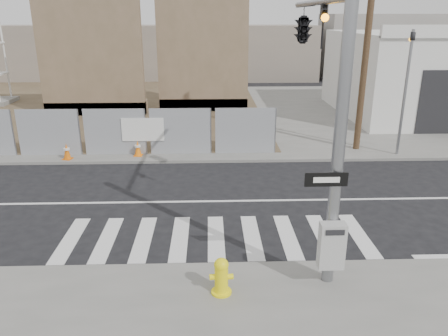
{
  "coord_description": "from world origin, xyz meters",
  "views": [
    {
      "loc": [
        -0.14,
        -13.29,
        5.8
      ],
      "look_at": [
        0.28,
        -0.67,
        1.4
      ],
      "focal_mm": 35.0,
      "sensor_mm": 36.0,
      "label": 1
    }
  ],
  "objects_px": {
    "signal_pole": "(313,59)",
    "auto_shop": "(443,73)",
    "traffic_cone_c": "(67,151)",
    "fire_hydrant": "(221,276)",
    "traffic_cone_d": "(138,148)"
  },
  "relations": [
    {
      "from": "signal_pole",
      "to": "auto_shop",
      "type": "relative_size",
      "value": 0.58
    },
    {
      "from": "signal_pole",
      "to": "auto_shop",
      "type": "distance_m",
      "value": 19.04
    },
    {
      "from": "auto_shop",
      "to": "traffic_cone_c",
      "type": "bearing_deg",
      "value": -156.86
    },
    {
      "from": "fire_hydrant",
      "to": "auto_shop",
      "type": "bearing_deg",
      "value": 46.03
    },
    {
      "from": "traffic_cone_c",
      "to": "traffic_cone_d",
      "type": "bearing_deg",
      "value": 7.41
    },
    {
      "from": "traffic_cone_c",
      "to": "fire_hydrant",
      "type": "bearing_deg",
      "value": -57.13
    },
    {
      "from": "signal_pole",
      "to": "fire_hydrant",
      "type": "xyz_separation_m",
      "value": [
        -2.42,
        -3.18,
        -4.24
      ]
    },
    {
      "from": "signal_pole",
      "to": "auto_shop",
      "type": "xyz_separation_m",
      "value": [
        11.5,
        15.01,
        -2.25
      ]
    },
    {
      "from": "signal_pole",
      "to": "fire_hydrant",
      "type": "height_order",
      "value": "signal_pole"
    },
    {
      "from": "auto_shop",
      "to": "traffic_cone_d",
      "type": "bearing_deg",
      "value": -154.49
    },
    {
      "from": "auto_shop",
      "to": "fire_hydrant",
      "type": "xyz_separation_m",
      "value": [
        -13.93,
        -18.19,
        -2.0
      ]
    },
    {
      "from": "traffic_cone_c",
      "to": "traffic_cone_d",
      "type": "xyz_separation_m",
      "value": [
        2.9,
        0.38,
        -0.01
      ]
    },
    {
      "from": "signal_pole",
      "to": "traffic_cone_d",
      "type": "xyz_separation_m",
      "value": [
        -5.72,
        6.79,
        -4.33
      ]
    },
    {
      "from": "auto_shop",
      "to": "traffic_cone_d",
      "type": "relative_size",
      "value": 17.87
    },
    {
      "from": "signal_pole",
      "to": "traffic_cone_c",
      "type": "height_order",
      "value": "signal_pole"
    }
  ]
}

